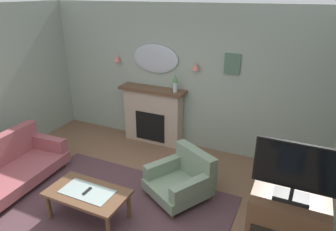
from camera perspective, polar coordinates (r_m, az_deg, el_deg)
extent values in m
cube|color=brown|center=(4.44, -12.60, -20.23)|extent=(6.58, 6.37, 0.10)
cube|color=#93A393|center=(5.86, 2.43, 7.16)|extent=(6.58, 0.10, 2.74)
cube|color=#4C3338|center=(4.52, -11.08, -18.24)|extent=(3.20, 2.40, 0.01)
cube|color=tan|center=(6.15, -2.82, -0.19)|extent=(1.20, 0.28, 1.10)
cube|color=black|center=(6.14, -3.22, -1.98)|extent=(0.64, 0.12, 0.60)
cube|color=brown|center=(5.94, -3.01, 4.91)|extent=(1.36, 0.36, 0.06)
cylinder|color=silver|center=(5.67, 1.36, 5.40)|extent=(0.08, 0.08, 0.19)
cone|color=#4C8447|center=(5.62, 1.38, 7.09)|extent=(0.10, 0.10, 0.16)
ellipsoid|color=#B2BCC6|center=(5.92, -2.44, 10.67)|extent=(0.96, 0.06, 0.56)
cone|color=#D17066|center=(6.31, -9.64, 10.68)|extent=(0.14, 0.14, 0.14)
cone|color=#D17066|center=(5.55, 5.26, 9.28)|extent=(0.14, 0.14, 0.14)
cube|color=#4C6B56|center=(5.41, 12.08, 9.51)|extent=(0.28, 0.03, 0.36)
cube|color=brown|center=(4.30, -15.04, -13.99)|extent=(1.10, 0.60, 0.04)
cube|color=#8C9E99|center=(4.29, -15.08, -13.73)|extent=(0.72, 0.36, 0.01)
cylinder|color=brown|center=(4.59, -21.64, -15.77)|extent=(0.06, 0.06, 0.40)
cylinder|color=brown|center=(4.05, -11.25, -20.33)|extent=(0.06, 0.06, 0.40)
cylinder|color=brown|center=(4.85, -17.56, -12.87)|extent=(0.06, 0.06, 0.40)
cylinder|color=brown|center=(4.34, -7.42, -16.59)|extent=(0.06, 0.06, 0.40)
cube|color=black|center=(4.28, -15.06, -13.67)|extent=(0.04, 0.16, 0.02)
cube|color=#934C51|center=(5.49, -27.07, -10.12)|extent=(0.93, 1.74, 0.18)
cube|color=#934C51|center=(5.84, -21.89, -4.84)|extent=(0.76, 0.20, 0.24)
cylinder|color=brown|center=(5.78, -18.95, -8.63)|extent=(0.07, 0.07, 0.10)
cylinder|color=brown|center=(6.21, -23.81, -7.13)|extent=(0.07, 0.07, 0.10)
cube|color=gray|center=(4.68, 1.81, -13.39)|extent=(1.09, 1.09, 0.16)
cube|color=gray|center=(4.69, 5.21, -8.91)|extent=(0.77, 0.54, 0.45)
cube|color=gray|center=(4.80, -0.64, -9.61)|extent=(0.48, 0.69, 0.22)
cube|color=gray|center=(4.35, 4.61, -13.47)|extent=(0.48, 0.69, 0.22)
cylinder|color=brown|center=(4.83, -4.05, -14.05)|extent=(0.06, 0.06, 0.10)
cylinder|color=brown|center=(4.39, 0.86, -18.41)|extent=(0.06, 0.06, 0.10)
cylinder|color=brown|center=(5.14, 2.55, -11.46)|extent=(0.06, 0.06, 0.10)
cylinder|color=brown|center=(4.73, 7.77, -15.13)|extent=(0.06, 0.06, 0.10)
cube|color=brown|center=(3.83, 21.22, -19.50)|extent=(0.80, 0.56, 0.90)
cube|color=black|center=(3.54, 22.26, -14.04)|extent=(0.36, 0.24, 0.03)
cylinder|color=black|center=(3.50, 22.42, -13.18)|extent=(0.04, 0.04, 0.10)
cube|color=black|center=(3.34, 23.21, -8.82)|extent=(0.84, 0.04, 0.52)
cube|color=black|center=(3.32, 23.19, -8.99)|extent=(0.80, 0.01, 0.48)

